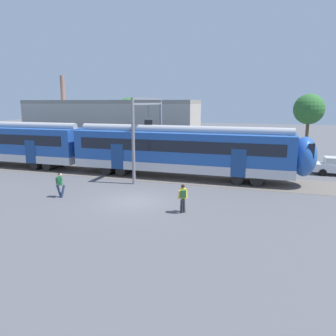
{
  "coord_description": "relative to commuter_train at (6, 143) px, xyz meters",
  "views": [
    {
      "loc": [
        8.08,
        -18.36,
        6.21
      ],
      "look_at": [
        1.17,
        3.32,
        1.6
      ],
      "focal_mm": 35.0,
      "sensor_mm": 36.0,
      "label": 1
    }
  ],
  "objects": [
    {
      "name": "ground_plane",
      "position": [
        16.93,
        -7.36,
        -2.25
      ],
      "size": [
        160.0,
        160.0,
        0.0
      ],
      "primitive_type": "plane",
      "color": "#515156"
    },
    {
      "name": "track_bed",
      "position": [
        6.81,
        0.01,
        -2.25
      ],
      "size": [
        80.0,
        4.4,
        0.01
      ],
      "primitive_type": "cube",
      "color": "#605951",
      "rests_on": "ground"
    },
    {
      "name": "commuter_train",
      "position": [
        0.0,
        0.0,
        0.0
      ],
      "size": [
        56.65,
        3.07,
        4.73
      ],
      "color": "silver",
      "rests_on": "ground"
    },
    {
      "name": "pedestrian_green",
      "position": [
        11.9,
        -7.99,
        -1.26
      ],
      "size": [
        0.71,
        0.52,
        1.67
      ],
      "color": "navy",
      "rests_on": "ground"
    },
    {
      "name": "pedestrian_yellow",
      "position": [
        20.41,
        -8.51,
        -1.26
      ],
      "size": [
        0.52,
        0.71,
        1.67
      ],
      "color": "#28282D",
      "rests_on": "ground"
    },
    {
      "name": "catenary_gantry",
      "position": [
        15.09,
        0.01,
        2.06
      ],
      "size": [
        0.24,
        6.64,
        6.53
      ],
      "color": "gray",
      "rests_on": "ground"
    },
    {
      "name": "background_building",
      "position": [
        7.32,
        7.97,
        0.95
      ],
      "size": [
        19.98,
        5.0,
        9.2
      ],
      "color": "#B2A899",
      "rests_on": "ground"
    },
    {
      "name": "street_tree_right",
      "position": [
        28.4,
        10.53,
        3.19
      ],
      "size": [
        3.05,
        3.05,
        7.02
      ],
      "color": "brown",
      "rests_on": "ground"
    },
    {
      "name": "street_tree_left",
      "position": [
        7.11,
        13.98,
        2.76
      ],
      "size": [
        3.45,
        3.45,
        6.77
      ],
      "color": "brown",
      "rests_on": "ground"
    }
  ]
}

